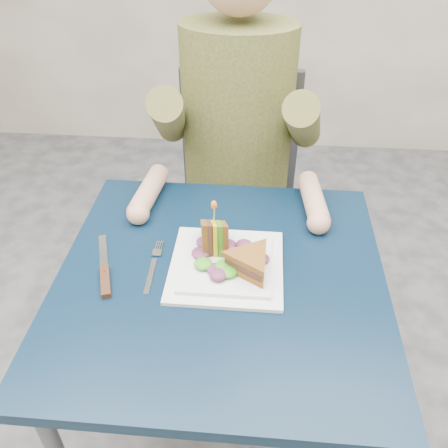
# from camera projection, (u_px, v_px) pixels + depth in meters

# --- Properties ---
(ground) EXTENTS (4.00, 4.00, 0.00)m
(ground) POSITION_uv_depth(u_px,v_px,m) (222.00, 437.00, 1.53)
(ground) COLOR #4C4C4E
(ground) RESTS_ON ground
(table) EXTENTS (0.75, 0.75, 0.73)m
(table) POSITION_uv_depth(u_px,v_px,m) (221.00, 299.00, 1.13)
(table) COLOR black
(table) RESTS_ON ground
(chair) EXTENTS (0.42, 0.40, 0.93)m
(chair) POSITION_uv_depth(u_px,v_px,m) (238.00, 185.00, 1.73)
(chair) COLOR #47474C
(chair) RESTS_ON ground
(diner) EXTENTS (0.54, 0.59, 0.74)m
(diner) POSITION_uv_depth(u_px,v_px,m) (237.00, 100.00, 1.41)
(diner) COLOR #484B22
(diner) RESTS_ON chair
(plate) EXTENTS (0.26, 0.26, 0.02)m
(plate) POSITION_uv_depth(u_px,v_px,m) (226.00, 265.00, 1.10)
(plate) COLOR white
(plate) RESTS_ON table
(sandwich_flat) EXTENTS (0.18, 0.18, 0.05)m
(sandwich_flat) POSITION_uv_depth(u_px,v_px,m) (250.00, 262.00, 1.05)
(sandwich_flat) COLOR brown
(sandwich_flat) RESTS_ON plate
(sandwich_upright) EXTENTS (0.08, 0.13, 0.13)m
(sandwich_upright) POSITION_uv_depth(u_px,v_px,m) (214.00, 237.00, 1.11)
(sandwich_upright) COLOR brown
(sandwich_upright) RESTS_ON plate
(fork) EXTENTS (0.02, 0.18, 0.01)m
(fork) POSITION_uv_depth(u_px,v_px,m) (153.00, 267.00, 1.10)
(fork) COLOR silver
(fork) RESTS_ON table
(knife) EXTENTS (0.09, 0.22, 0.02)m
(knife) POSITION_uv_depth(u_px,v_px,m) (105.00, 275.00, 1.08)
(knife) COLOR silver
(knife) RESTS_ON table
(toothpick) EXTENTS (0.01, 0.01, 0.06)m
(toothpick) POSITION_uv_depth(u_px,v_px,m) (214.00, 215.00, 1.07)
(toothpick) COLOR tan
(toothpick) RESTS_ON sandwich_upright
(toothpick_frill) EXTENTS (0.01, 0.01, 0.02)m
(toothpick_frill) POSITION_uv_depth(u_px,v_px,m) (214.00, 205.00, 1.05)
(toothpick_frill) COLOR orange
(toothpick_frill) RESTS_ON sandwich_upright
(lettuce_spill) EXTENTS (0.15, 0.13, 0.02)m
(lettuce_spill) POSITION_uv_depth(u_px,v_px,m) (229.00, 255.00, 1.09)
(lettuce_spill) COLOR #337A14
(lettuce_spill) RESTS_ON plate
(onion_ring) EXTENTS (0.04, 0.04, 0.02)m
(onion_ring) POSITION_uv_depth(u_px,v_px,m) (233.00, 255.00, 1.09)
(onion_ring) COLOR #9E4C7A
(onion_ring) RESTS_ON plate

